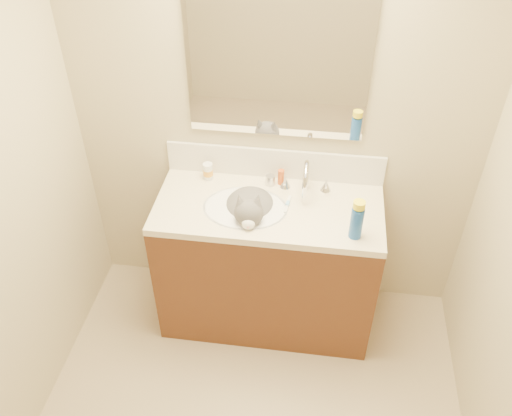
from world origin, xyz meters
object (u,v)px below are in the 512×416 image
(faucet, at_px, (306,180))
(amber_bottle, at_px, (281,177))
(cat, at_px, (250,211))
(basin, at_px, (245,218))
(silver_jar, at_px, (270,180))
(pill_bottle, at_px, (208,171))
(vanity_cabinet, at_px, (267,266))
(spray_can, at_px, (356,223))

(faucet, relative_size, amber_bottle, 3.17)
(faucet, xyz_separation_m, cat, (-0.28, -0.15, -0.12))
(basin, relative_size, silver_jar, 7.72)
(faucet, bearing_deg, silver_jar, 165.54)
(cat, relative_size, pill_bottle, 4.18)
(faucet, bearing_deg, pill_bottle, 173.88)
(basin, height_order, faucet, faucet)
(basin, relative_size, cat, 1.09)
(vanity_cabinet, relative_size, silver_jar, 20.58)
(vanity_cabinet, relative_size, pill_bottle, 12.21)
(basin, height_order, spray_can, spray_can)
(faucet, bearing_deg, cat, -151.02)
(pill_bottle, bearing_deg, cat, -38.58)
(silver_jar, distance_m, spray_can, 0.59)
(vanity_cabinet, xyz_separation_m, amber_bottle, (0.04, 0.20, 0.49))
(silver_jar, height_order, amber_bottle, amber_bottle)
(vanity_cabinet, height_order, amber_bottle, amber_bottle)
(silver_jar, bearing_deg, amber_bottle, 17.22)
(vanity_cabinet, height_order, basin, basin)
(pill_bottle, distance_m, amber_bottle, 0.41)
(amber_bottle, bearing_deg, faucet, -26.27)
(vanity_cabinet, xyz_separation_m, pill_bottle, (-0.36, 0.20, 0.50))
(silver_jar, bearing_deg, spray_can, -38.22)
(faucet, relative_size, silver_jar, 4.80)
(cat, relative_size, silver_jar, 7.05)
(pill_bottle, distance_m, silver_jar, 0.35)
(faucet, distance_m, silver_jar, 0.21)
(basin, distance_m, amber_bottle, 0.31)
(cat, distance_m, pill_bottle, 0.35)
(pill_bottle, bearing_deg, amber_bottle, 1.32)
(basin, distance_m, spray_can, 0.60)
(amber_bottle, bearing_deg, spray_can, -43.30)
(basin, xyz_separation_m, cat, (0.02, 0.01, 0.04))
(vanity_cabinet, height_order, pill_bottle, pill_bottle)
(vanity_cabinet, distance_m, silver_jar, 0.51)
(vanity_cabinet, height_order, spray_can, spray_can)
(vanity_cabinet, xyz_separation_m, cat, (-0.10, -0.02, 0.42))
(vanity_cabinet, xyz_separation_m, spray_can, (0.45, -0.17, 0.54))
(faucet, xyz_separation_m, spray_can, (0.27, -0.31, -0.00))
(silver_jar, bearing_deg, basin, -116.10)
(cat, height_order, spray_can, spray_can)
(basin, distance_m, pill_bottle, 0.35)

